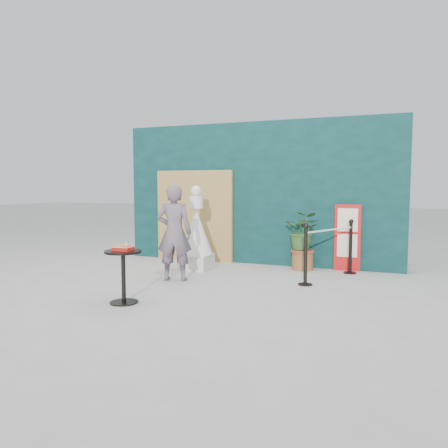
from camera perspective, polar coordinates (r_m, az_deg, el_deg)
ground at (r=6.63m, az=-3.87°, el=-9.48°), size 60.00×60.00×0.00m
back_wall at (r=9.37m, az=4.41°, el=4.01°), size 6.00×0.30×3.00m
bamboo_fence at (r=9.70m, az=-3.91°, el=1.08°), size 1.80×0.08×2.00m
woman at (r=7.66m, az=-6.51°, el=-1.12°), size 0.70×0.55×1.69m
menu_board at (r=8.85m, az=15.83°, el=-1.74°), size 0.50×0.07×1.30m
statue at (r=8.67m, az=-3.63°, el=-1.49°), size 0.65×0.65×1.67m
cafe_table at (r=6.34m, az=-13.01°, el=-5.66°), size 0.52×0.52×0.75m
food_basket at (r=6.29m, az=-13.03°, el=-3.07°), size 0.26×0.19×0.11m
planter at (r=8.74m, az=10.26°, el=-1.57°), size 0.68×0.59×1.16m
stanchion_barrier at (r=8.00m, az=13.61°, el=-3.50°), size 0.84×1.54×1.03m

